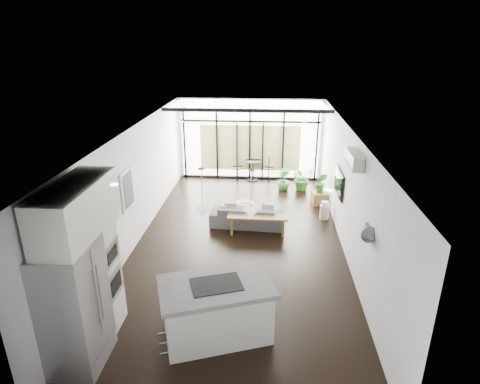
# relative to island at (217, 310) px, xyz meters

# --- Properties ---
(floor) EXTENTS (5.00, 10.00, 0.00)m
(floor) POSITION_rel_island_xyz_m (0.12, 3.22, -0.50)
(floor) COLOR black
(floor) RESTS_ON ground
(ceiling) EXTENTS (5.00, 10.00, 0.00)m
(ceiling) POSITION_rel_island_xyz_m (0.12, 3.22, 2.30)
(ceiling) COLOR silver
(ceiling) RESTS_ON ground
(wall_left) EXTENTS (0.02, 10.00, 2.80)m
(wall_left) POSITION_rel_island_xyz_m (-2.38, 3.22, 0.90)
(wall_left) COLOR white
(wall_left) RESTS_ON ground
(wall_right) EXTENTS (0.02, 10.00, 2.80)m
(wall_right) POSITION_rel_island_xyz_m (2.62, 3.22, 0.90)
(wall_right) COLOR white
(wall_right) RESTS_ON ground
(wall_back) EXTENTS (5.00, 0.02, 2.80)m
(wall_back) POSITION_rel_island_xyz_m (0.12, 8.22, 0.90)
(wall_back) COLOR white
(wall_back) RESTS_ON ground
(wall_front) EXTENTS (5.00, 0.02, 2.80)m
(wall_front) POSITION_rel_island_xyz_m (0.12, -1.78, 0.90)
(wall_front) COLOR white
(wall_front) RESTS_ON ground
(glazing) EXTENTS (5.00, 0.20, 2.80)m
(glazing) POSITION_rel_island_xyz_m (0.12, 8.10, 0.90)
(glazing) COLOR black
(glazing) RESTS_ON ground
(skylight) EXTENTS (4.70, 1.90, 0.06)m
(skylight) POSITION_rel_island_xyz_m (0.12, 7.22, 2.27)
(skylight) COLOR silver
(skylight) RESTS_ON ceiling
(neighbour_building) EXTENTS (3.50, 0.02, 1.60)m
(neighbour_building) POSITION_rel_island_xyz_m (0.12, 8.17, 0.60)
(neighbour_building) COLOR beige
(neighbour_building) RESTS_ON ground
(island) EXTENTS (2.09, 1.63, 1.00)m
(island) POSITION_rel_island_xyz_m (0.00, 0.00, 0.00)
(island) COLOR white
(island) RESTS_ON floor
(cooktop) EXTENTS (0.95, 0.78, 0.01)m
(cooktop) POSITION_rel_island_xyz_m (0.00, 0.00, 0.51)
(cooktop) COLOR black
(cooktop) RESTS_ON island
(fridge) EXTENTS (0.77, 0.97, 1.99)m
(fridge) POSITION_rel_island_xyz_m (-2.04, -0.73, 0.50)
(fridge) COLOR gray
(fridge) RESTS_ON floor
(appliance_column) EXTENTS (0.68, 0.71, 2.64)m
(appliance_column) POSITION_rel_island_xyz_m (-2.05, 0.07, 0.82)
(appliance_column) COLOR white
(appliance_column) RESTS_ON floor
(upper_cabinets) EXTENTS (0.62, 1.75, 0.86)m
(upper_cabinets) POSITION_rel_island_xyz_m (-2.00, -0.28, 1.85)
(upper_cabinets) COLOR white
(upper_cabinets) RESTS_ON wall_left
(pendant_left) EXTENTS (0.26, 0.26, 0.18)m
(pendant_left) POSITION_rel_island_xyz_m (-0.28, 0.57, 1.52)
(pendant_left) COLOR silver
(pendant_left) RESTS_ON ceiling
(pendant_right) EXTENTS (0.26, 0.26, 0.18)m
(pendant_right) POSITION_rel_island_xyz_m (0.52, 0.57, 1.52)
(pendant_right) COLOR silver
(pendant_right) RESTS_ON ceiling
(sofa) EXTENTS (1.97, 0.67, 0.76)m
(sofa) POSITION_rel_island_xyz_m (0.26, 4.29, -0.12)
(sofa) COLOR #48474A
(sofa) RESTS_ON floor
(console_bench) EXTENTS (1.54, 0.39, 0.49)m
(console_bench) POSITION_rel_island_xyz_m (0.55, 3.81, -0.25)
(console_bench) COLOR brown
(console_bench) RESTS_ON floor
(pouf) EXTENTS (0.61, 0.61, 0.40)m
(pouf) POSITION_rel_island_xyz_m (0.16, 4.91, -0.30)
(pouf) COLOR beige
(pouf) RESTS_ON floor
(crate) EXTENTS (0.53, 0.53, 0.36)m
(crate) POSITION_rel_island_xyz_m (2.37, 5.96, -0.32)
(crate) COLOR brown
(crate) RESTS_ON floor
(plant_tall) EXTENTS (1.01, 1.04, 0.62)m
(plant_tall) POSITION_rel_island_xyz_m (1.91, 7.09, -0.19)
(plant_tall) COLOR #286E26
(plant_tall) RESTS_ON floor
(plant_med) EXTENTS (0.75, 0.84, 0.41)m
(plant_med) POSITION_rel_island_xyz_m (1.30, 6.98, -0.29)
(plant_med) COLOR #286E26
(plant_med) RESTS_ON floor
(plant_crate) EXTENTS (0.42, 0.66, 0.28)m
(plant_crate) POSITION_rel_island_xyz_m (2.37, 5.96, -0.00)
(plant_crate) COLOR #286E26
(plant_crate) RESTS_ON crate
(milk_can) EXTENTS (0.29, 0.29, 0.50)m
(milk_can) POSITION_rel_island_xyz_m (2.37, 4.87, -0.25)
(milk_can) COLOR beige
(milk_can) RESTS_ON floor
(bistro_set) EXTENTS (1.47, 0.59, 0.70)m
(bistro_set) POSITION_rel_island_xyz_m (0.26, 7.90, -0.15)
(bistro_set) COLOR black
(bistro_set) RESTS_ON floor
(tv) EXTENTS (0.05, 1.10, 0.65)m
(tv) POSITION_rel_island_xyz_m (2.58, 4.22, 0.80)
(tv) COLOR black
(tv) RESTS_ON wall_right
(ac_unit) EXTENTS (0.22, 0.90, 0.30)m
(ac_unit) POSITION_rel_island_xyz_m (2.50, 2.42, 1.95)
(ac_unit) COLOR silver
(ac_unit) RESTS_ON wall_right
(framed_art) EXTENTS (0.04, 0.70, 0.90)m
(framed_art) POSITION_rel_island_xyz_m (-2.35, 2.72, 1.05)
(framed_art) COLOR black
(framed_art) RESTS_ON wall_left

